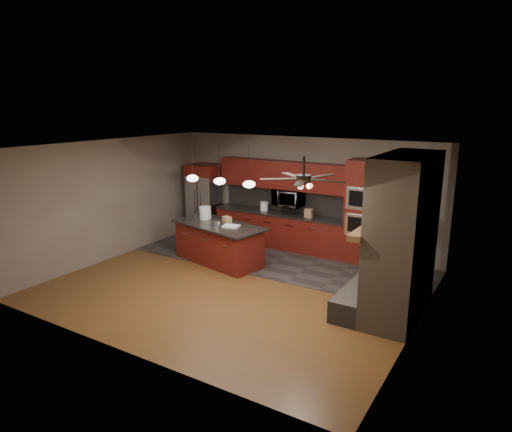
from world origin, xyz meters
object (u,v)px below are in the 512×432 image
Objects in this scene: paint_tray at (231,226)px; counter_box at (309,213)px; counter_bucket at (264,206)px; white_bucket at (205,213)px; cardboard_box at (227,219)px; oven_tower at (365,212)px; paint_can at (216,223)px; kitchen_island at (219,243)px; refrigerator at (205,200)px; microwave at (289,198)px.

paint_tray is 1.68× the size of counter_box.
white_bucket is at bearing -114.84° from counter_bucket.
cardboard_box is 1.55m from counter_bucket.
counter_bucket is (0.10, 1.54, 0.03)m from cardboard_box.
paint_tray is at bearing -143.43° from oven_tower.
cardboard_box is (0.02, 0.39, 0.01)m from paint_can.
kitchen_island is 10.53× the size of counter_bucket.
counter_bucket is at bearing 2.53° from refrigerator.
oven_tower reaches higher than cardboard_box.
cardboard_box is at bearing 87.27° from paint_can.
counter_bucket reaches higher than paint_tray.
kitchen_island is at bearing -95.46° from counter_bucket.
refrigerator reaches higher than white_bucket.
paint_tray is at bearing 20.38° from paint_can.
cardboard_box is at bearing 0.43° from white_bucket.
cardboard_box reaches higher than paint_can.
oven_tower is at bearing 34.93° from paint_can.
microwave is 4.04× the size of paint_can.
counter_box is (-1.36, -0.04, -0.19)m from oven_tower.
microwave is 2.13m from white_bucket.
paint_tray is 1.54× the size of counter_bucket.
refrigerator is 2.69m from paint_tray.
refrigerator is 5.60× the size of paint_tray.
counter_bucket is at bearing 86.61° from paint_can.
microwave reaches higher than kitchen_island.
oven_tower reaches higher than microwave.
oven_tower is at bearing 0.94° from refrigerator.
oven_tower is 1.38m from counter_box.
oven_tower reaches higher than counter_box.
microwave is 0.37× the size of refrigerator.
paint_can is 0.35m from paint_tray.
refrigerator reaches higher than microwave.
microwave reaches higher than white_bucket.
counter_box is (1.38, 1.49, 0.02)m from cardboard_box.
counter_box is at bearing -178.21° from oven_tower.
oven_tower is 11.36× the size of cardboard_box.
counter_bucket is at bearing -175.76° from microwave.
microwave is 0.73m from counter_bucket.
counter_bucket is (0.72, 1.55, -0.05)m from white_bucket.
refrigerator is 1.85m from white_bucket.
microwave is (-1.98, 0.06, 0.11)m from oven_tower.
oven_tower is 6.74× the size of paint_tray.
counter_box reaches higher than paint_tray.
white_bucket is 1.29× the size of counter_bucket.
paint_can is 0.79× the size of counter_bucket.
white_bucket is (1.12, -1.47, 0.08)m from refrigerator.
white_bucket is 0.63m from cardboard_box.
counter_box is at bearing 36.79° from white_bucket.
oven_tower is 8.06× the size of white_bucket.
white_bucket is (-1.39, -1.60, -0.23)m from microwave.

